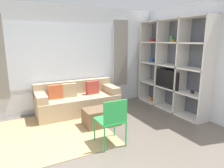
# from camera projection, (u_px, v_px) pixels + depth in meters

# --- Properties ---
(ground_plane) EXTENTS (16.00, 16.00, 0.00)m
(ground_plane) POSITION_uv_depth(u_px,v_px,m) (116.00, 159.00, 3.15)
(ground_plane) COLOR #665B51
(wall_back) EXTENTS (6.47, 0.11, 2.70)m
(wall_back) POSITION_uv_depth(u_px,v_px,m) (66.00, 59.00, 5.23)
(wall_back) COLOR silver
(wall_back) RESTS_ON ground_plane
(wall_right) EXTENTS (0.07, 3.91, 2.70)m
(wall_right) POSITION_uv_depth(u_px,v_px,m) (181.00, 59.00, 5.23)
(wall_right) COLOR silver
(wall_right) RESTS_ON ground_plane
(area_rug) EXTENTS (2.37, 2.17, 0.01)m
(area_rug) POSITION_uv_depth(u_px,v_px,m) (47.00, 134.00, 3.98)
(area_rug) COLOR tan
(area_rug) RESTS_ON ground_plane
(shelving_unit) EXTENTS (0.43, 2.28, 2.36)m
(shelving_unit) POSITION_uv_depth(u_px,v_px,m) (172.00, 66.00, 5.26)
(shelving_unit) COLOR #515660
(shelving_unit) RESTS_ON ground_plane
(couch_main) EXTENTS (2.06, 0.82, 0.79)m
(couch_main) POSITION_uv_depth(u_px,v_px,m) (78.00, 101.00, 5.11)
(couch_main) COLOR tan
(couch_main) RESTS_ON ground_plane
(ottoman) EXTENTS (0.76, 0.48, 0.38)m
(ottoman) POSITION_uv_depth(u_px,v_px,m) (101.00, 117.00, 4.39)
(ottoman) COLOR brown
(ottoman) RESTS_ON ground_plane
(folding_chair) EXTENTS (0.44, 0.46, 0.86)m
(folding_chair) POSITION_uv_depth(u_px,v_px,m) (112.00, 118.00, 3.44)
(folding_chair) COLOR green
(folding_chair) RESTS_ON ground_plane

